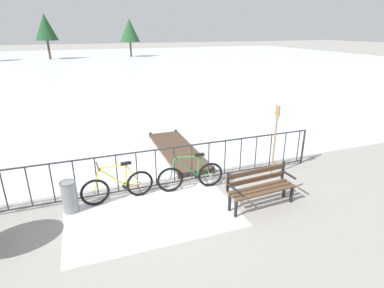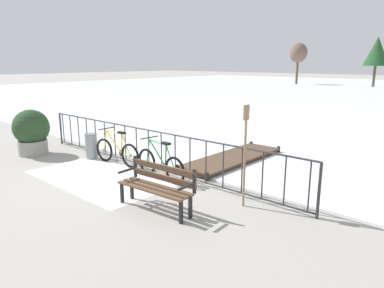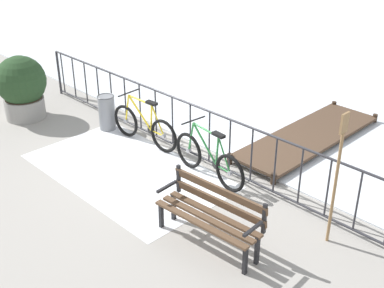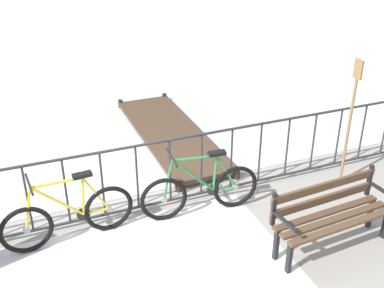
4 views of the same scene
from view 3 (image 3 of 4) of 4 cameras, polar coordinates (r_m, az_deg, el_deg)
name	(u,v)px [view 3 (image 3 of 4)]	position (r m, az deg, el deg)	size (l,w,h in m)	color
ground_plane	(190,156)	(9.48, -0.19, -1.33)	(160.00, 160.00, 0.00)	#9E9991
snow_patch	(127,171)	(9.06, -7.33, -3.01)	(3.70, 2.15, 0.01)	white
railing_fence	(190,129)	(9.23, -0.19, 1.73)	(9.06, 0.06, 1.07)	#2D2D33
bicycle_near_railing	(209,159)	(8.59, 1.89, -1.75)	(1.71, 0.52, 0.97)	black
bicycle_second	(144,126)	(9.81, -5.40, 1.98)	(1.71, 0.52, 0.97)	black
park_bench	(212,211)	(7.04, 2.22, -7.57)	(1.63, 0.58, 0.89)	brown
planter_with_shrub	(22,87)	(11.40, -18.64, 6.16)	(1.06, 1.06, 1.37)	gray
trash_bin	(107,112)	(10.54, -9.58, 3.56)	(0.35, 0.35, 0.73)	gray
oar_upright	(337,171)	(6.98, 16.05, -2.99)	(0.04, 0.16, 1.98)	#937047
wooden_dock	(308,136)	(10.21, 12.95, 0.86)	(1.10, 3.63, 0.20)	#4C3828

